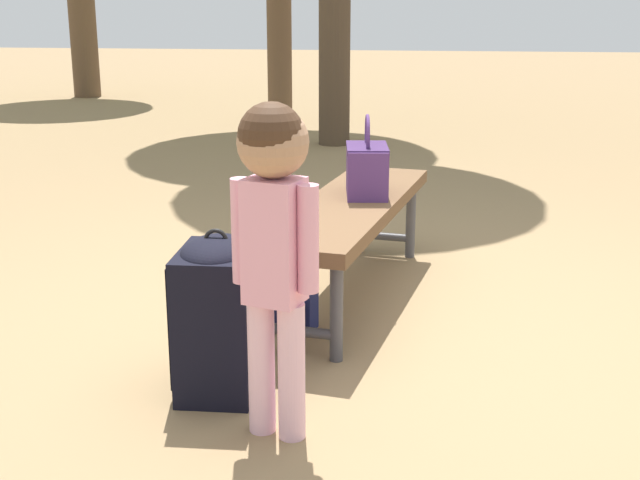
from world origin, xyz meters
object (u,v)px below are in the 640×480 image
handbag (367,168)px  backpack_large (219,311)px  backpack_small (294,297)px  park_bench (350,213)px  child_standing (274,219)px

handbag → backpack_large: bearing=-19.6°
backpack_large → backpack_small: (-0.58, 0.16, -0.15)m
park_bench → child_standing: (1.30, -0.10, 0.30)m
backpack_small → park_bench: bearing=156.9°
backpack_small → handbag: bearing=156.5°
child_standing → backpack_large: bearing=-138.8°
park_bench → backpack_large: backpack_large is taller
backpack_large → backpack_small: size_ratio=2.04×
park_bench → handbag: (-0.13, 0.06, 0.18)m
backpack_large → child_standing: bearing=41.2°
backpack_small → child_standing: bearing=5.6°
handbag → backpack_large: 1.25m
child_standing → backpack_large: (-0.28, -0.25, -0.40)m
child_standing → backpack_small: (-0.87, -0.09, -0.55)m
handbag → child_standing: child_standing is taller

